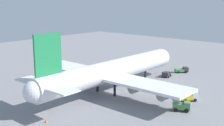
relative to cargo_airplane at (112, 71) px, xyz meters
The scene contains 8 objects.
ground_plane 6.17m from the cargo_airplane, ahead, with size 232.86×232.86×0.00m, color gray.
cargo_airplane is the anchor object (origin of this frame).
pushback_tractor 25.93m from the cargo_airplane, ahead, with size 4.40×3.39×1.91m.
baggage_tug 23.34m from the cargo_airplane, 90.49° to the right, with size 3.82×4.56×2.38m.
maintenance_van 35.03m from the cargo_airplane, ahead, with size 4.95×4.82×2.00m.
fuel_truck 22.77m from the cargo_airplane, 69.34° to the right, with size 4.67×4.31×2.43m.
safety_cone_nose 27.12m from the cargo_airplane, ahead, with size 0.39×0.39×0.56m, color orange.
safety_cone_tail 26.89m from the cargo_airplane, behind, with size 0.57×0.57×0.82m, color orange.
Camera 1 is at (-61.91, -54.50, 26.52)m, focal length 47.16 mm.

